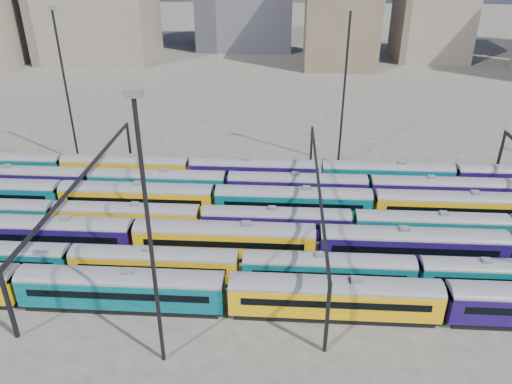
# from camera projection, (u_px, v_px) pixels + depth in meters

# --- Properties ---
(ground) EXTENTS (500.00, 500.00, 0.00)m
(ground) POSITION_uv_depth(u_px,v_px,m) (239.00, 235.00, 65.64)
(ground) COLOR #413D37
(ground) RESTS_ON ground
(rake_0) EXTENTS (153.02, 3.20, 5.39)m
(rake_0) POSITION_uv_depth(u_px,v_px,m) (121.00, 285.00, 51.63)
(rake_0) COLOR black
(rake_0) RESTS_ON ground
(rake_1) EXTENTS (135.52, 2.83, 4.76)m
(rake_1) POSITION_uv_depth(u_px,v_px,m) (328.00, 267.00, 55.04)
(rake_1) COLOR black
(rake_1) RESTS_ON ground
(rake_2) EXTENTS (132.94, 3.24, 5.47)m
(rake_2) POSITION_uv_depth(u_px,v_px,m) (134.00, 233.00, 60.56)
(rake_2) COLOR black
(rake_2) RESTS_ON ground
(rake_3) EXTENTS (116.93, 2.85, 4.79)m
(rake_3) POSITION_uv_depth(u_px,v_px,m) (201.00, 217.00, 64.75)
(rake_3) COLOR black
(rake_3) RESTS_ON ground
(rake_4) EXTENTS (108.36, 3.17, 5.35)m
(rake_4) POSITION_uv_depth(u_px,v_px,m) (137.00, 195.00, 69.58)
(rake_4) COLOR black
(rake_4) RESTS_ON ground
(rake_5) EXTENTS (123.67, 3.02, 5.08)m
(rake_5) POSITION_uv_depth(u_px,v_px,m) (227.00, 182.00, 73.42)
(rake_5) COLOR black
(rake_5) RESTS_ON ground
(rake_6) EXTENTS (142.54, 2.98, 5.01)m
(rake_6) POSITION_uv_depth(u_px,v_px,m) (125.00, 166.00, 78.78)
(rake_6) COLOR black
(rake_6) RESTS_ON ground
(gantry_1) EXTENTS (0.35, 40.35, 8.03)m
(gantry_1) POSITION_uv_depth(u_px,v_px,m) (82.00, 184.00, 63.60)
(gantry_1) COLOR black
(gantry_1) RESTS_ON ground
(gantry_2) EXTENTS (0.35, 40.35, 8.03)m
(gantry_2) POSITION_uv_depth(u_px,v_px,m) (318.00, 191.00, 61.97)
(gantry_2) COLOR black
(gantry_2) RESTS_ON ground
(mast_1) EXTENTS (1.40, 0.50, 25.60)m
(mast_1) POSITION_uv_depth(u_px,v_px,m) (65.00, 82.00, 80.34)
(mast_1) COLOR black
(mast_1) RESTS_ON ground
(mast_2) EXTENTS (1.40, 0.50, 25.60)m
(mast_2) POSITION_uv_depth(u_px,v_px,m) (149.00, 232.00, 39.99)
(mast_2) COLOR black
(mast_2) RESTS_ON ground
(mast_3) EXTENTS (1.40, 0.50, 25.60)m
(mast_3) POSITION_uv_depth(u_px,v_px,m) (345.00, 83.00, 79.67)
(mast_3) COLOR black
(mast_3) RESTS_ON ground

